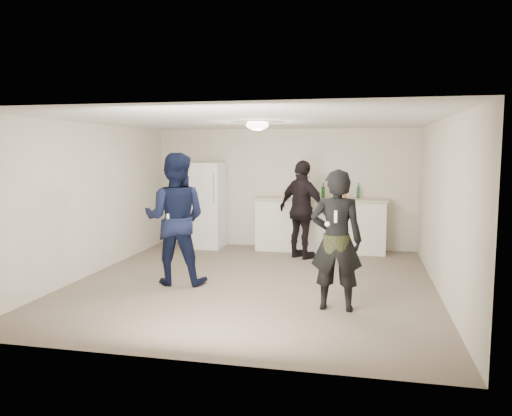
% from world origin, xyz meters
% --- Properties ---
extents(floor, '(6.00, 6.00, 0.00)m').
position_xyz_m(floor, '(0.00, 0.00, 0.00)').
color(floor, '#6B5B4C').
rests_on(floor, ground).
extents(ceiling, '(6.00, 6.00, 0.00)m').
position_xyz_m(ceiling, '(0.00, 0.00, 2.50)').
color(ceiling, silver).
rests_on(ceiling, wall_back).
extents(wall_back, '(6.00, 0.00, 6.00)m').
position_xyz_m(wall_back, '(0.00, 3.00, 1.25)').
color(wall_back, beige).
rests_on(wall_back, floor).
extents(wall_front, '(6.00, 0.00, 6.00)m').
position_xyz_m(wall_front, '(0.00, -3.00, 1.25)').
color(wall_front, beige).
rests_on(wall_front, floor).
extents(wall_left, '(0.00, 6.00, 6.00)m').
position_xyz_m(wall_left, '(-2.75, 0.00, 1.25)').
color(wall_left, beige).
rests_on(wall_left, floor).
extents(wall_right, '(0.00, 6.00, 6.00)m').
position_xyz_m(wall_right, '(2.75, 0.00, 1.25)').
color(wall_right, beige).
rests_on(wall_right, floor).
extents(counter, '(2.60, 0.56, 1.05)m').
position_xyz_m(counter, '(0.80, 2.67, 0.53)').
color(counter, silver).
rests_on(counter, floor).
extents(counter_top, '(2.68, 0.64, 0.04)m').
position_xyz_m(counter_top, '(0.80, 2.67, 1.07)').
color(counter_top, '#B9A78F').
rests_on(counter_top, counter).
extents(fridge, '(0.70, 0.70, 1.80)m').
position_xyz_m(fridge, '(-1.60, 2.60, 0.90)').
color(fridge, white).
rests_on(fridge, floor).
extents(fridge_handle, '(0.02, 0.02, 0.60)m').
position_xyz_m(fridge_handle, '(-1.32, 2.23, 1.30)').
color(fridge_handle, '#B8B8BD').
rests_on(fridge_handle, fridge).
extents(ceiling_dome, '(0.36, 0.36, 0.16)m').
position_xyz_m(ceiling_dome, '(0.00, 0.30, 2.45)').
color(ceiling_dome, white).
rests_on(ceiling_dome, ceiling).
extents(shaker, '(0.08, 0.08, 0.17)m').
position_xyz_m(shaker, '(0.21, 2.67, 1.18)').
color(shaker, '#B9BABE').
rests_on(shaker, counter_top).
extents(man, '(1.06, 0.87, 2.02)m').
position_xyz_m(man, '(-1.16, -0.29, 1.01)').
color(man, '#0D173A').
rests_on(man, floor).
extents(woman, '(0.67, 0.45, 1.82)m').
position_xyz_m(woman, '(1.33, -1.07, 0.91)').
color(woman, black).
rests_on(woman, floor).
extents(camo_shorts, '(0.34, 0.34, 0.28)m').
position_xyz_m(camo_shorts, '(1.33, -1.07, 0.85)').
color(camo_shorts, '#343B1B').
rests_on(camo_shorts, woman).
extents(spectator, '(1.17, 0.98, 1.87)m').
position_xyz_m(spectator, '(0.53, 1.93, 0.94)').
color(spectator, black).
rests_on(spectator, floor).
extents(remote_man, '(0.04, 0.04, 0.15)m').
position_xyz_m(remote_man, '(-1.16, -0.57, 1.05)').
color(remote_man, silver).
rests_on(remote_man, man).
extents(nunchuk_man, '(0.07, 0.07, 0.07)m').
position_xyz_m(nunchuk_man, '(-1.04, -0.54, 0.98)').
color(nunchuk_man, white).
rests_on(nunchuk_man, man).
extents(remote_woman, '(0.04, 0.04, 0.15)m').
position_xyz_m(remote_woman, '(1.33, -1.32, 1.25)').
color(remote_woman, white).
rests_on(remote_woman, woman).
extents(nunchuk_woman, '(0.07, 0.07, 0.07)m').
position_xyz_m(nunchuk_woman, '(1.23, -1.29, 1.15)').
color(nunchuk_woman, white).
rests_on(nunchuk_woman, woman).
extents(bottle_cluster, '(1.49, 0.35, 0.24)m').
position_xyz_m(bottle_cluster, '(0.98, 2.65, 1.20)').
color(bottle_cluster, '#164A15').
rests_on(bottle_cluster, counter_top).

